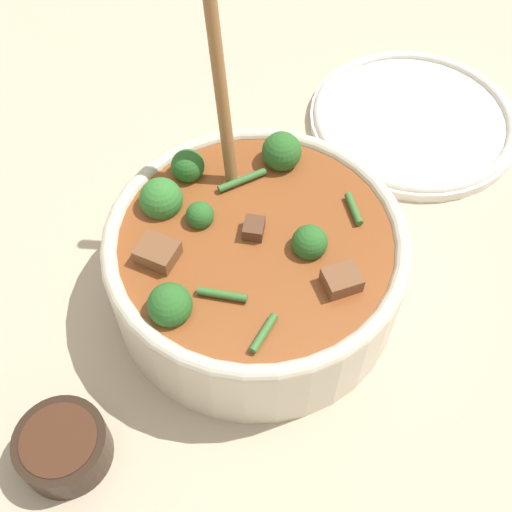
# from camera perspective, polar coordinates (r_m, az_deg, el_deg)

# --- Properties ---
(ground_plane) EXTENTS (4.00, 4.00, 0.00)m
(ground_plane) POSITION_cam_1_polar(r_m,az_deg,el_deg) (0.67, -0.00, -3.14)
(ground_plane) COLOR #C6B293
(stew_bowl) EXTENTS (0.29, 0.29, 0.28)m
(stew_bowl) POSITION_cam_1_polar(r_m,az_deg,el_deg) (0.62, -0.09, -0.31)
(stew_bowl) COLOR beige
(stew_bowl) RESTS_ON ground_plane
(condiment_bowl) EXTENTS (0.08, 0.08, 0.04)m
(condiment_bowl) POSITION_cam_1_polar(r_m,az_deg,el_deg) (0.60, -16.78, -15.88)
(condiment_bowl) COLOR black
(condiment_bowl) RESTS_ON ground_plane
(empty_plate) EXTENTS (0.26, 0.26, 0.02)m
(empty_plate) POSITION_cam_1_polar(r_m,az_deg,el_deg) (0.84, 13.84, 11.77)
(empty_plate) COLOR silver
(empty_plate) RESTS_ON ground_plane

